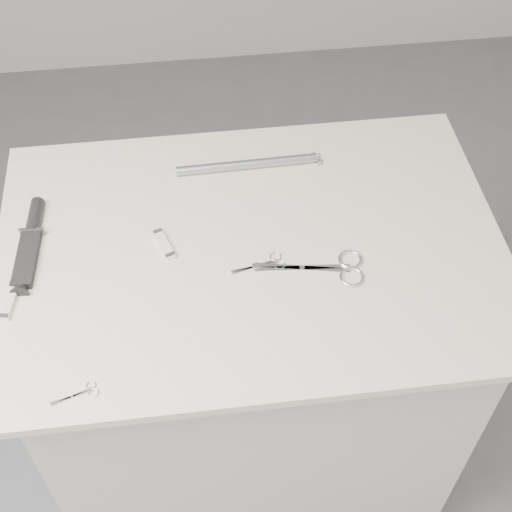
{
  "coord_description": "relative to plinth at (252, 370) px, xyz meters",
  "views": [
    {
      "loc": [
        -0.1,
        -0.92,
        1.97
      ],
      "look_at": [
        0.01,
        -0.03,
        0.92
      ],
      "focal_mm": 50.0,
      "sensor_mm": 36.0,
      "label": 1
    }
  ],
  "objects": [
    {
      "name": "ground",
      "position": [
        0.0,
        0.0,
        -0.46
      ],
      "size": [
        4.0,
        4.0,
        0.01
      ],
      "primitive_type": "cube",
      "color": "slate",
      "rests_on": "ground"
    },
    {
      "name": "plinth",
      "position": [
        0.0,
        0.0,
        0.0
      ],
      "size": [
        0.9,
        0.6,
        0.9
      ],
      "primitive_type": "cube",
      "color": "silver",
      "rests_on": "ground"
    },
    {
      "name": "display_board",
      "position": [
        0.0,
        0.0,
        0.46
      ],
      "size": [
        1.0,
        0.7,
        0.02
      ],
      "primitive_type": "cube",
      "color": "beige",
      "rests_on": "plinth"
    },
    {
      "name": "large_shears",
      "position": [
        0.15,
        -0.08,
        0.47
      ],
      "size": [
        0.21,
        0.09,
        0.01
      ],
      "rotation": [
        0.0,
        0.0,
        -0.14
      ],
      "color": "silver",
      "rests_on": "display_board"
    },
    {
      "name": "embroidery_scissors_a",
      "position": [
        0.02,
        -0.05,
        0.47
      ],
      "size": [
        0.11,
        0.05,
        0.0
      ],
      "rotation": [
        0.0,
        0.0,
        0.2
      ],
      "color": "silver",
      "rests_on": "display_board"
    },
    {
      "name": "embroidery_scissors_b",
      "position": [
        0.15,
        0.23,
        0.47
      ],
      "size": [
        0.1,
        0.04,
        0.0
      ],
      "rotation": [
        0.0,
        0.0,
        0.06
      ],
      "color": "silver",
      "rests_on": "display_board"
    },
    {
      "name": "tiny_scissors",
      "position": [
        -0.32,
        -0.29,
        0.47
      ],
      "size": [
        0.08,
        0.04,
        0.0
      ],
      "rotation": [
        0.0,
        0.0,
        0.3
      ],
      "color": "silver",
      "rests_on": "display_board"
    },
    {
      "name": "sheathed_knife",
      "position": [
        -0.43,
        0.06,
        0.48
      ],
      "size": [
        0.05,
        0.23,
        0.03
      ],
      "rotation": [
        0.0,
        0.0,
        1.5
      ],
      "color": "black",
      "rests_on": "display_board"
    },
    {
      "name": "pocket_knife_a",
      "position": [
        -0.46,
        -0.09,
        0.48
      ],
      "size": [
        0.03,
        0.08,
        0.01
      ],
      "rotation": [
        0.0,
        0.0,
        1.4
      ],
      "color": "beige",
      "rests_on": "display_board"
    },
    {
      "name": "pocket_knife_b",
      "position": [
        -0.17,
        0.02,
        0.47
      ],
      "size": [
        0.04,
        0.08,
        0.01
      ],
      "rotation": [
        0.0,
        0.0,
        1.89
      ],
      "color": "beige",
      "rests_on": "display_board"
    },
    {
      "name": "metal_rail",
      "position": [
        0.02,
        0.22,
        0.48
      ],
      "size": [
        0.31,
        0.03,
        0.02
      ],
      "primitive_type": "cylinder",
      "rotation": [
        0.0,
        1.57,
        0.02
      ],
      "color": "#989AA0",
      "rests_on": "display_board"
    }
  ]
}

